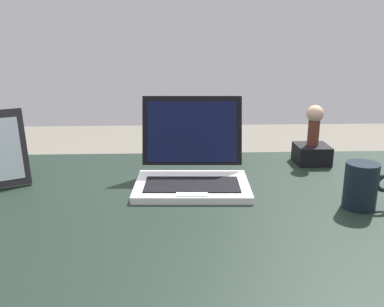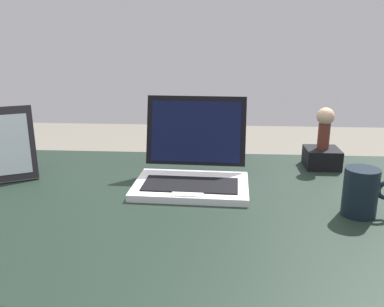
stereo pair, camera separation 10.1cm
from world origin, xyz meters
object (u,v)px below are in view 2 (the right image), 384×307
Objects in this scene: figurine at (325,124)px; laptop_front at (193,168)px; figurine_stand at (322,158)px; coffee_mug at (361,192)px; photo_frame at (6,145)px.

laptop_front is at bearing -155.10° from figurine.
laptop_front is at bearing -155.10° from figurine_stand.
figurine_stand is 0.88× the size of coffee_mug.
photo_frame is at bearing -168.91° from figurine_stand.
laptop_front is 1.50× the size of photo_frame.
figurine is at bearing 45.00° from figurine_stand.
laptop_front is 0.40m from figurine_stand.
figurine is 1.08× the size of coffee_mug.
photo_frame is 1.76× the size of coffee_mug.
coffee_mug is at bearing -10.80° from photo_frame.
laptop_front reaches higher than photo_frame.
photo_frame reaches higher than figurine_stand.
photo_frame is at bearing 179.72° from laptop_front.
figurine reaches higher than coffee_mug.
photo_frame is at bearing 169.20° from coffee_mug.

